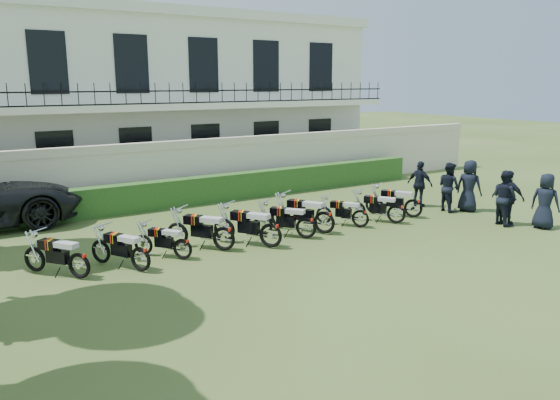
{
  "coord_description": "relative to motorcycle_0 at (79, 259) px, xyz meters",
  "views": [
    {
      "loc": [
        -8.25,
        -11.14,
        4.46
      ],
      "look_at": [
        0.36,
        2.35,
        0.97
      ],
      "focal_mm": 35.0,
      "sensor_mm": 36.0,
      "label": 1
    }
  ],
  "objects": [
    {
      "name": "perimeter_wall",
      "position": [
        5.74,
        6.67,
        0.69
      ],
      "size": [
        30.0,
        0.35,
        2.3
      ],
      "color": "beige",
      "rests_on": "ground"
    },
    {
      "name": "motorcycle_5",
      "position": [
        6.27,
        -0.11,
        0.0
      ],
      "size": [
        1.28,
        1.56,
        1.05
      ],
      "rotation": [
        0.0,
        0.0,
        0.68
      ],
      "color": "black",
      "rests_on": "ground"
    },
    {
      "name": "motorcycle_2",
      "position": [
        2.54,
        0.04,
        -0.06
      ],
      "size": [
        1.12,
        1.37,
        0.92
      ],
      "rotation": [
        0.0,
        0.0,
        0.68
      ],
      "color": "black",
      "rests_on": "ground"
    },
    {
      "name": "officer_5",
      "position": [
        12.12,
        1.08,
        0.35
      ],
      "size": [
        0.64,
        1.05,
        1.66
      ],
      "primitive_type": "imported",
      "rotation": [
        0.0,
        0.0,
        1.83
      ],
      "color": "black",
      "rests_on": "ground"
    },
    {
      "name": "officer_0",
      "position": [
        13.14,
        -3.09,
        0.38
      ],
      "size": [
        0.75,
        0.96,
        1.72
      ],
      "primitive_type": "imported",
      "rotation": [
        0.0,
        0.0,
        1.83
      ],
      "color": "black",
      "rests_on": "ground"
    },
    {
      "name": "hedge",
      "position": [
        6.74,
        5.87,
        0.02
      ],
      "size": [
        18.0,
        0.6,
        1.0
      ],
      "primitive_type": "cube",
      "color": "#1E4217",
      "rests_on": "ground"
    },
    {
      "name": "motorcycle_4",
      "position": [
        4.94,
        -0.33,
        0.05
      ],
      "size": [
        1.26,
        1.81,
        1.15
      ],
      "rotation": [
        0.0,
        0.0,
        0.59
      ],
      "color": "black",
      "rests_on": "ground"
    },
    {
      "name": "motorcycle_7",
      "position": [
        8.4,
        -0.02,
        -0.05
      ],
      "size": [
        1.05,
        1.47,
        0.94
      ],
      "rotation": [
        0.0,
        0.0,
        0.61
      ],
      "color": "black",
      "rests_on": "ground"
    },
    {
      "name": "officer_1",
      "position": [
        12.49,
        -2.14,
        0.39
      ],
      "size": [
        0.83,
        0.97,
        1.74
      ],
      "primitive_type": "imported",
      "rotation": [
        0.0,
        0.0,
        1.35
      ],
      "color": "black",
      "rests_on": "ground"
    },
    {
      "name": "officer_4",
      "position": [
        12.47,
        0.07,
        0.38
      ],
      "size": [
        0.74,
        0.9,
        1.72
      ],
      "primitive_type": "imported",
      "rotation": [
        0.0,
        0.0,
        1.46
      ],
      "color": "black",
      "rests_on": "ground"
    },
    {
      "name": "motorcycle_1",
      "position": [
        1.35,
        -0.28,
        -0.01
      ],
      "size": [
        1.01,
        1.67,
        1.02
      ],
      "rotation": [
        0.0,
        0.0,
        0.52
      ],
      "color": "black",
      "rests_on": "ground"
    },
    {
      "name": "officer_3",
      "position": [
        13.04,
        -0.32,
        0.42
      ],
      "size": [
        0.82,
        1.02,
        1.8
      ],
      "primitive_type": "imported",
      "rotation": [
        0.0,
        0.0,
        1.88
      ],
      "color": "black",
      "rests_on": "ground"
    },
    {
      "name": "building",
      "position": [
        5.74,
        12.62,
        3.23
      ],
      "size": [
        20.4,
        9.6,
        7.4
      ],
      "color": "white",
      "rests_on": "ground"
    },
    {
      "name": "motorcycle_6",
      "position": [
        7.01,
        0.0,
        0.05
      ],
      "size": [
        1.18,
        1.87,
        1.15
      ],
      "rotation": [
        0.0,
        0.0,
        0.54
      ],
      "color": "black",
      "rests_on": "ground"
    },
    {
      "name": "motorcycle_8",
      "position": [
        9.67,
        -0.27,
        -0.01
      ],
      "size": [
        1.15,
        1.6,
        1.03
      ],
      "rotation": [
        0.0,
        0.0,
        0.61
      ],
      "color": "black",
      "rests_on": "ground"
    },
    {
      "name": "motorcycle_9",
      "position": [
        10.69,
        -0.01,
        0.01
      ],
      "size": [
        1.13,
        1.69,
        1.06
      ],
      "rotation": [
        0.0,
        0.0,
        0.57
      ],
      "color": "black",
      "rests_on": "ground"
    },
    {
      "name": "officer_2",
      "position": [
        12.52,
        -2.23,
        0.39
      ],
      "size": [
        0.62,
        1.08,
        1.74
      ],
      "primitive_type": "imported",
      "rotation": [
        0.0,
        0.0,
        1.78
      ],
      "color": "black",
      "rests_on": "ground"
    },
    {
      "name": "motorcycle_3",
      "position": [
        3.75,
        0.11,
        0.03
      ],
      "size": [
        1.35,
        1.66,
        1.11
      ],
      "rotation": [
        0.0,
        0.0,
        0.67
      ],
      "color": "black",
      "rests_on": "ground"
    },
    {
      "name": "motorcycle_0",
      "position": [
        0.0,
        0.0,
        0.0
      ],
      "size": [
        1.22,
        1.59,
        1.04
      ],
      "rotation": [
        0.0,
        0.0,
        0.64
      ],
      "color": "black",
      "rests_on": "ground"
    },
    {
      "name": "ground",
      "position": [
        5.74,
        -1.33,
        -0.48
      ],
      "size": [
        100.0,
        100.0,
        0.0
      ],
      "primitive_type": "plane",
      "color": "#384D1E",
      "rests_on": "ground"
    }
  ]
}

